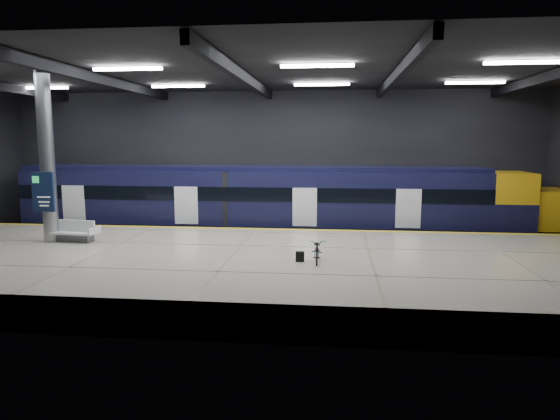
# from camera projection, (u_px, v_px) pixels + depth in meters

# --- Properties ---
(ground) EXTENTS (30.00, 30.00, 0.00)m
(ground) POSITION_uv_depth(u_px,v_px,m) (246.00, 266.00, 21.04)
(ground) COLOR black
(ground) RESTS_ON ground
(room_shell) EXTENTS (30.10, 16.10, 8.05)m
(room_shell) POSITION_uv_depth(u_px,v_px,m) (245.00, 129.00, 20.25)
(room_shell) COLOR black
(room_shell) RESTS_ON ground
(platform) EXTENTS (30.00, 11.00, 1.10)m
(platform) POSITION_uv_depth(u_px,v_px,m) (234.00, 268.00, 18.50)
(platform) COLOR #BBB49E
(platform) RESTS_ON ground
(safety_strip) EXTENTS (30.00, 0.40, 0.01)m
(safety_strip) POSITION_uv_depth(u_px,v_px,m) (256.00, 229.00, 23.59)
(safety_strip) COLOR gold
(safety_strip) RESTS_ON platform
(rails) EXTENTS (30.00, 1.52, 0.16)m
(rails) POSITION_uv_depth(u_px,v_px,m) (264.00, 239.00, 26.44)
(rails) COLOR gray
(rails) RESTS_ON ground
(train) EXTENTS (29.40, 2.84, 3.79)m
(train) POSITION_uv_depth(u_px,v_px,m) (283.00, 202.00, 26.05)
(train) COLOR black
(train) RESTS_ON ground
(bench) EXTENTS (2.12, 1.06, 0.90)m
(bench) POSITION_uv_depth(u_px,v_px,m) (74.00, 234.00, 20.66)
(bench) COLOR #595B60
(bench) RESTS_ON platform
(bicycle) EXTENTS (0.59, 1.58, 0.82)m
(bicycle) POSITION_uv_depth(u_px,v_px,m) (317.00, 250.00, 17.14)
(bicycle) COLOR #99999E
(bicycle) RESTS_ON platform
(pannier_bag) EXTENTS (0.32, 0.21, 0.35)m
(pannier_bag) POSITION_uv_depth(u_px,v_px,m) (300.00, 256.00, 17.24)
(pannier_bag) COLOR black
(pannier_bag) RESTS_ON platform
(info_column) EXTENTS (0.90, 0.78, 6.90)m
(info_column) POSITION_uv_depth(u_px,v_px,m) (47.00, 160.00, 20.28)
(info_column) COLOR #9EA0A5
(info_column) RESTS_ON platform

